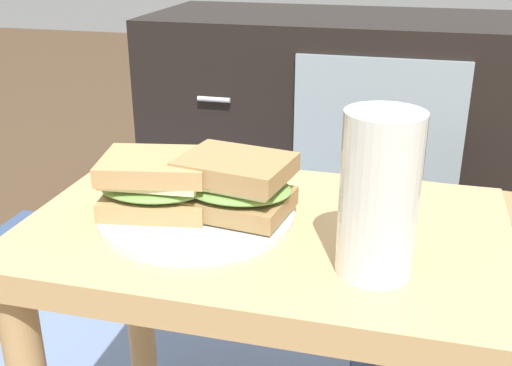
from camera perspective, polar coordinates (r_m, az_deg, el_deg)
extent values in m
cube|color=tan|center=(0.73, 0.81, -4.95)|extent=(0.56, 0.36, 0.04)
cylinder|color=tan|center=(1.04, -10.72, -10.99)|extent=(0.04, 0.04, 0.43)
cylinder|color=tan|center=(0.97, 17.65, -14.71)|extent=(0.04, 0.04, 0.43)
cube|color=black|center=(1.67, 7.38, 5.17)|extent=(0.96, 0.44, 0.58)
cube|color=#8C9EA8|center=(1.44, 10.93, 2.63)|extent=(0.38, 0.01, 0.44)
cylinder|color=silver|center=(1.48, -3.91, 7.70)|extent=(0.08, 0.01, 0.01)
cylinder|color=silver|center=(1.55, -3.70, -0.22)|extent=(0.08, 0.01, 0.01)
cube|color=#384C72|center=(1.41, -10.33, -11.43)|extent=(1.13, 0.78, 0.01)
cube|color=slate|center=(1.41, -10.35, -11.28)|extent=(0.92, 0.64, 0.00)
cylinder|color=silver|center=(0.74, -5.47, -2.92)|extent=(0.23, 0.23, 0.01)
cube|color=tan|center=(0.74, -9.06, -1.60)|extent=(0.14, 0.11, 0.02)
ellipsoid|color=#729E4C|center=(0.74, -9.14, -0.25)|extent=(0.15, 0.12, 0.02)
cube|color=beige|center=(0.73, -9.20, 0.54)|extent=(0.12, 0.10, 0.01)
cube|color=tan|center=(0.73, -9.26, 1.57)|extent=(0.14, 0.11, 0.02)
cube|color=#9E7A4C|center=(0.72, -1.89, -1.79)|extent=(0.13, 0.11, 0.02)
ellipsoid|color=#729E4C|center=(0.72, -1.91, -0.40)|extent=(0.15, 0.12, 0.02)
cube|color=beige|center=(0.71, -1.92, 0.41)|extent=(0.13, 0.11, 0.01)
cube|color=#9E7A4C|center=(0.71, -1.94, 1.47)|extent=(0.14, 0.11, 0.02)
cylinder|color=silver|center=(0.60, 11.30, -1.11)|extent=(0.08, 0.08, 0.17)
cylinder|color=#B26014|center=(0.61, 11.23, -1.99)|extent=(0.07, 0.07, 0.14)
cylinder|color=white|center=(0.58, 11.78, 4.75)|extent=(0.07, 0.07, 0.01)
cube|color=tan|center=(1.22, 17.40, -9.27)|extent=(0.24, 0.19, 0.32)
cube|color=#987950|center=(1.14, 18.37, -1.98)|extent=(0.22, 0.16, 0.02)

